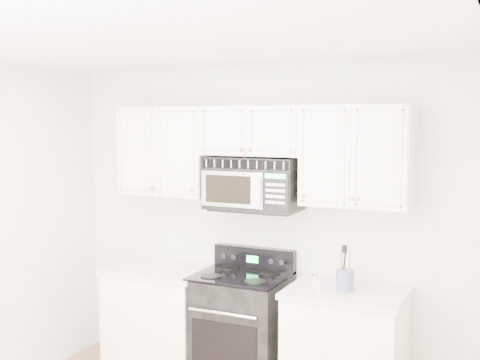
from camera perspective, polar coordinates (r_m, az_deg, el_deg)
The scene contains 9 objects.
room at distance 3.49m, azimuth -9.24°, elevation -8.59°, with size 3.51×3.51×2.61m.
base_cabinet_left at distance 5.32m, azimuth -7.38°, elevation -13.37°, with size 0.86×0.65×0.92m.
base_cabinet_right at distance 4.70m, azimuth 9.97°, elevation -16.01°, with size 0.86×0.65×0.92m.
range at distance 4.97m, azimuth 0.12°, elevation -14.01°, with size 0.71×0.65×1.11m.
upper_cabinets at distance 4.78m, azimuth 1.46°, elevation 3.00°, with size 2.44×0.37×0.75m.
microwave at distance 4.78m, azimuth 1.29°, elevation -0.32°, with size 0.75×0.43×0.42m.
utensil_crock at distance 4.48m, azimuth 9.92°, elevation -9.31°, with size 0.13×0.13×0.34m.
shaker_salt at distance 4.56m, azimuth 7.13°, elevation -9.39°, with size 0.05×0.05×0.11m.
shaker_pepper at distance 4.44m, azimuth 7.52°, elevation -9.79°, with size 0.05×0.05×0.11m.
Camera 1 is at (1.93, -2.79, 2.16)m, focal length 45.00 mm.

